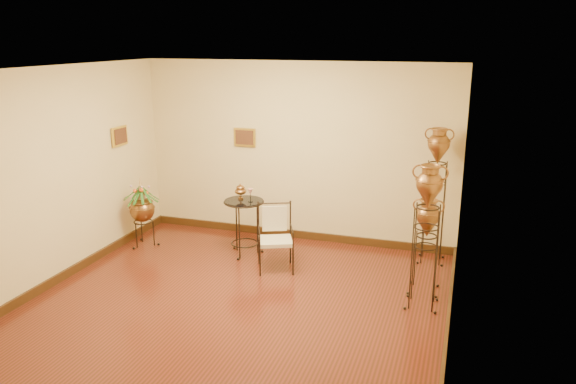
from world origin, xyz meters
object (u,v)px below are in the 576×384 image
(armchair, at_px, (275,238))
(amphora_tall, at_px, (435,194))
(side_table, at_px, (244,226))
(amphora_mid, at_px, (426,236))
(planter_urn, at_px, (142,207))

(armchair, bearing_deg, amphora_tall, 3.11)
(side_table, bearing_deg, amphora_mid, -18.45)
(amphora_mid, relative_size, planter_urn, 1.59)
(amphora_mid, xyz_separation_m, armchair, (-2.04, 0.48, -0.43))
(amphora_mid, bearing_deg, amphora_tall, 90.00)
(amphora_mid, xyz_separation_m, planter_urn, (-4.30, 0.75, -0.27))
(amphora_mid, distance_m, armchair, 2.13)
(amphora_tall, xyz_separation_m, amphora_mid, (0.00, -1.47, -0.11))
(side_table, bearing_deg, amphora_tall, 12.22)
(amphora_tall, bearing_deg, side_table, -167.78)
(planter_urn, height_order, side_table, planter_urn)
(amphora_tall, relative_size, amphora_mid, 1.11)
(amphora_mid, xyz_separation_m, side_table, (-2.67, 0.89, -0.46))
(amphora_mid, distance_m, planter_urn, 4.37)
(amphora_mid, bearing_deg, armchair, 166.81)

